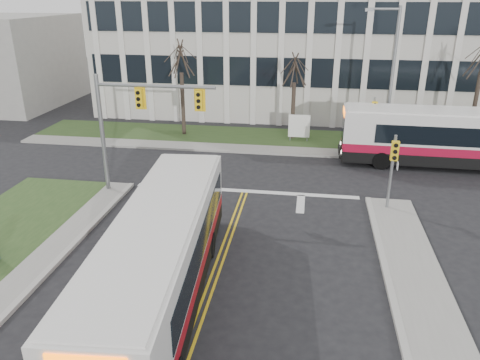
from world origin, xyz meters
name	(u,v)px	position (x,y,z in m)	size (l,w,h in m)	color
ground	(214,276)	(0.00, 0.00, 0.00)	(120.00, 120.00, 0.00)	black
sidewalk_cross	(335,153)	(5.00, 15.20, 0.07)	(44.00, 1.60, 0.14)	#9E9B93
building_lawn	(334,141)	(5.00, 18.00, 0.06)	(44.00, 5.00, 0.12)	#2C471E
office_building	(334,39)	(5.00, 30.00, 6.00)	(40.00, 16.00, 12.00)	beige
mast_arm_signal	(132,114)	(-5.62, 7.16, 4.26)	(6.11, 0.38, 6.20)	slate
signal_pole_near	(393,162)	(7.20, 6.90, 2.50)	(0.34, 0.39, 3.80)	slate
signal_pole_far	(373,118)	(7.20, 15.40, 2.50)	(0.34, 0.39, 3.80)	slate
streetlight	(390,73)	(8.03, 16.20, 5.19)	(2.15, 0.25, 9.20)	slate
directory_sign	(299,126)	(2.50, 17.50, 1.17)	(1.50, 0.12, 2.00)	slate
tree_left	(181,60)	(-6.00, 18.00, 5.51)	(1.80, 1.80, 7.70)	#42352B
tree_mid	(295,71)	(2.00, 18.20, 4.88)	(1.80, 1.80, 6.82)	#42352B
bus_main	(161,260)	(-1.42, -1.73, 1.63)	(2.65, 12.22, 3.26)	silver
bus_cross	(450,139)	(11.65, 14.00, 1.70)	(2.76, 12.73, 3.39)	silver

